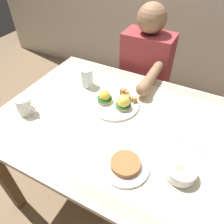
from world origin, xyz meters
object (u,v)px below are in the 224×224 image
coffee_mug (25,105)px  side_plate (125,165)px  dining_table (116,133)px  fork (190,145)px  diner_person (144,75)px  eggs_benedict_plate (115,102)px  fruit_bowl (180,171)px  water_glass_near (87,79)px

coffee_mug → side_plate: bearing=-6.1°
dining_table → fork: 0.39m
side_plate → diner_person: 0.87m
eggs_benedict_plate → coffee_mug: size_ratio=2.42×
eggs_benedict_plate → coffee_mug: bearing=-145.5°
eggs_benedict_plate → fruit_bowl: 0.50m
dining_table → side_plate: size_ratio=6.00×
dining_table → fork: (0.38, 0.00, 0.11)m
dining_table → fork: bearing=0.5°
water_glass_near → side_plate: bearing=-43.3°
fork → water_glass_near: water_glass_near is taller
dining_table → coffee_mug: bearing=-158.6°
fork → side_plate: size_ratio=0.78×
eggs_benedict_plate → water_glass_near: size_ratio=2.33×
coffee_mug → fork: 0.84m
fruit_bowl → coffee_mug: 0.81m
side_plate → diner_person: size_ratio=0.18×
coffee_mug → fork: bearing=12.2°
dining_table → fruit_bowl: 0.43m
fruit_bowl → side_plate: size_ratio=0.60×
fruit_bowl → water_glass_near: 0.75m
eggs_benedict_plate → fork: bearing=-12.1°
coffee_mug → fork: size_ratio=0.71×
diner_person → fork: bearing=-53.5°
dining_table → diner_person: (-0.07, 0.60, 0.02)m
coffee_mug → water_glass_near: water_glass_near is taller
fruit_bowl → water_glass_near: bearing=151.3°
side_plate → fork: bearing=48.3°
eggs_benedict_plate → fork: size_ratio=1.73×
fruit_bowl → water_glass_near: size_ratio=1.03×
dining_table → fruit_bowl: bearing=-25.2°
coffee_mug → side_plate: 0.61m
coffee_mug → diner_person: size_ratio=0.10×
fruit_bowl → coffee_mug: size_ratio=1.08×
eggs_benedict_plate → side_plate: eggs_benedict_plate is taller
dining_table → coffee_mug: 0.50m
dining_table → eggs_benedict_plate: eggs_benedict_plate is taller
fruit_bowl → fork: bearing=87.8°
coffee_mug → diner_person: diner_person is taller
eggs_benedict_plate → diner_person: (-0.01, 0.51, -0.11)m
water_glass_near → side_plate: 0.62m
dining_table → eggs_benedict_plate: bearing=118.6°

